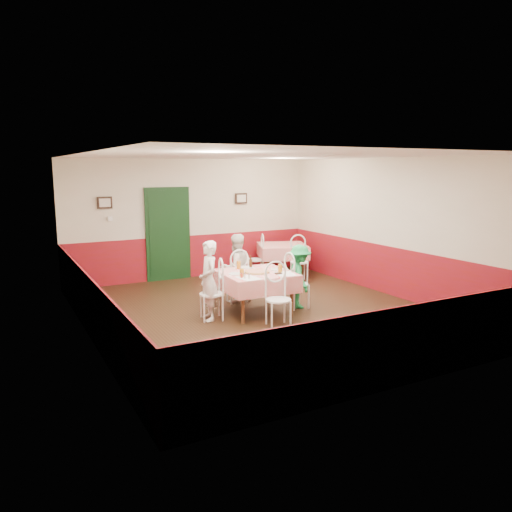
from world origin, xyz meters
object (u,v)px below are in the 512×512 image
main_table (256,293)px  chair_right (297,284)px  diner_left (209,281)px  pizza (257,272)px  wallet (278,273)px  chair_second_a (255,260)px  diner_far (236,268)px  chair_second_b (299,262)px  beer_bottle (251,262)px  glass_b (280,268)px  second_table (282,260)px  chair_far (237,280)px  glass_a (242,273)px  chair_near (278,300)px  glass_c (239,265)px  diner_right (299,276)px  chair_left (212,294)px

main_table → chair_right: (0.85, -0.04, 0.08)m
diner_left → pizza: bearing=91.8°
pizza → wallet: (0.27, -0.28, -0.00)m
chair_second_a → diner_far: diner_far is taller
chair_second_b → beer_bottle: bearing=-123.6°
diner_far → glass_b: bearing=100.1°
second_table → diner_left: 3.93m
chair_far → diner_far: bearing=-82.5°
main_table → second_table: bearing=50.6°
chair_right → glass_a: size_ratio=6.57×
chair_second_a → beer_bottle: beer_bottle is taller
glass_a → chair_near: bearing=-59.4°
main_table → glass_a: glass_a is taller
glass_c → chair_right: bearing=-24.6°
beer_bottle → wallet: (0.18, -0.71, -0.09)m
glass_a → diner_right: bearing=8.6°
wallet → main_table: bearing=130.9°
second_table → chair_right: size_ratio=1.24×
chair_right → chair_near: bearing=132.6°
glass_a → beer_bottle: beer_bottle is taller
chair_second_b → glass_a: (-2.50, -2.04, 0.38)m
pizza → diner_right: 0.93m
second_table → glass_a: (-2.50, -2.79, 0.45)m
glass_a → diner_right: (1.30, 0.20, -0.23)m
chair_far → diner_right: diner_right is taller
diner_left → glass_c: bearing=123.9°
chair_right → chair_near: size_ratio=1.00×
chair_near → wallet: chair_near is taller
glass_b → diner_far: diner_far is taller
glass_b → diner_left: (-1.27, 0.26, -0.14)m
chair_far → diner_right: (0.86, -0.89, 0.15)m
chair_far → glass_c: (-0.17, -0.43, 0.38)m
second_table → chair_far: 2.68m
chair_far → chair_second_a: bearing=-117.6°
glass_c → diner_left: diner_left is taller
second_table → glass_b: glass_b is taller
pizza → diner_far: 0.96m
glass_b → diner_left: size_ratio=0.10×
glass_b → diner_right: bearing=19.1°
chair_far → chair_second_b: 2.27m
beer_bottle → glass_b: bearing=-65.3°
chair_left → chair_second_b: bearing=133.8°
glass_c → second_table: bearing=43.7°
glass_b → diner_right: (0.53, 0.18, -0.23)m
glass_a → glass_b: 0.77m
chair_second_a → glass_b: (-0.98, -2.78, 0.38)m
chair_left → beer_bottle: size_ratio=4.40×
glass_b → chair_second_b: bearing=49.6°
chair_second_b → pizza: chair_second_b is taller
second_table → diner_far: bearing=-141.2°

